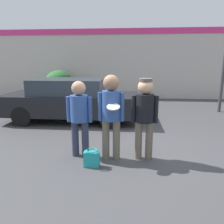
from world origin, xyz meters
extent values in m
plane|color=#3F3F42|center=(0.00, 0.00, 0.00)|extent=(56.00, 56.00, 0.00)
cube|color=beige|center=(0.00, 7.78, 1.87)|extent=(24.00, 0.18, 3.75)
cube|color=#E0337A|center=(0.00, 7.67, 3.60)|extent=(24.00, 0.04, 0.30)
cylinder|color=#2D3347|center=(-1.06, -0.25, 0.39)|extent=(0.15, 0.15, 0.78)
cylinder|color=#2D3347|center=(-0.84, -0.25, 0.39)|extent=(0.15, 0.15, 0.78)
cylinder|color=#2D4C8C|center=(-0.95, -0.25, 1.05)|extent=(0.37, 0.37, 0.55)
cylinder|color=#2D4C8C|center=(-1.18, -0.25, 1.03)|extent=(0.09, 0.09, 0.53)
cylinder|color=#2D4C8C|center=(-0.72, -0.25, 1.03)|extent=(0.09, 0.09, 0.53)
sphere|color=tan|center=(-0.95, -0.25, 1.47)|extent=(0.29, 0.29, 0.29)
cylinder|color=#665B4C|center=(-0.39, -0.34, 0.42)|extent=(0.15, 0.15, 0.84)
cylinder|color=#665B4C|center=(-0.17, -0.34, 0.42)|extent=(0.15, 0.15, 0.84)
cylinder|color=#2D4C8C|center=(-0.28, -0.34, 1.14)|extent=(0.36, 0.36, 0.60)
cylinder|color=#2D4C8C|center=(-0.50, -0.34, 1.12)|extent=(0.09, 0.09, 0.58)
cylinder|color=#2D4C8C|center=(-0.06, -0.34, 1.12)|extent=(0.09, 0.09, 0.58)
sphere|color=#8C664C|center=(-0.28, -0.34, 1.60)|extent=(0.32, 0.32, 0.32)
cylinder|color=silver|center=(-0.21, -0.60, 1.17)|extent=(0.25, 0.24, 0.10)
cylinder|color=#665B4C|center=(0.29, -0.27, 0.40)|extent=(0.15, 0.15, 0.80)
cylinder|color=#665B4C|center=(0.51, -0.27, 0.40)|extent=(0.15, 0.15, 0.80)
cylinder|color=black|center=(0.40, -0.27, 1.09)|extent=(0.37, 0.37, 0.57)
cylinder|color=black|center=(0.18, -0.27, 1.06)|extent=(0.09, 0.09, 0.55)
cylinder|color=black|center=(0.62, -0.27, 1.06)|extent=(0.09, 0.09, 0.55)
sphere|color=tan|center=(0.40, -0.27, 1.52)|extent=(0.30, 0.30, 0.30)
cylinder|color=#4C4742|center=(0.40, -0.27, 1.65)|extent=(0.26, 0.26, 0.06)
cube|color=black|center=(-1.92, 2.63, 0.60)|extent=(4.51, 1.85, 0.66)
cube|color=#28333D|center=(-2.01, 2.63, 1.18)|extent=(2.35, 1.60, 0.50)
cylinder|color=black|center=(-0.52, 3.46, 0.32)|extent=(0.63, 0.22, 0.63)
cylinder|color=black|center=(-0.52, 1.80, 0.32)|extent=(0.63, 0.22, 0.63)
cylinder|color=black|center=(-3.32, 3.46, 0.32)|extent=(0.63, 0.22, 0.63)
cylinder|color=black|center=(-3.32, 1.80, 0.32)|extent=(0.63, 0.22, 0.63)
sphere|color=#2D6B33|center=(-3.78, 6.81, 0.78)|extent=(1.57, 1.57, 1.57)
cube|color=teal|center=(-0.62, -0.73, 0.15)|extent=(0.30, 0.14, 0.30)
torus|color=teal|center=(-0.62, -0.73, 0.33)|extent=(0.23, 0.23, 0.02)
camera|label=1|loc=(0.14, -4.60, 1.99)|focal=35.00mm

